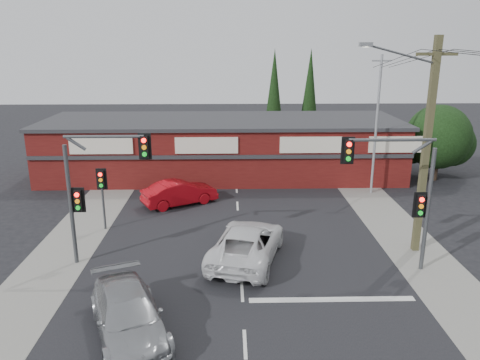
{
  "coord_description": "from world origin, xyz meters",
  "views": [
    {
      "loc": [
        -0.48,
        -17.64,
        9.66
      ],
      "look_at": [
        0.0,
        3.0,
        3.6
      ],
      "focal_mm": 35.0,
      "sensor_mm": 36.0,
      "label": 1
    }
  ],
  "objects_px": {
    "red_sedan": "(180,193)",
    "utility_pole": "(424,141)",
    "white_suv": "(247,243)",
    "silver_suv": "(128,315)",
    "shop_building": "(223,147)"
  },
  "relations": [
    {
      "from": "red_sedan",
      "to": "utility_pole",
      "type": "xyz_separation_m",
      "value": [
        11.94,
        -6.95,
        4.63
      ]
    },
    {
      "from": "white_suv",
      "to": "utility_pole",
      "type": "xyz_separation_m",
      "value": [
        8.06,
        0.85,
        4.57
      ]
    },
    {
      "from": "white_suv",
      "to": "silver_suv",
      "type": "height_order",
      "value": "white_suv"
    },
    {
      "from": "red_sedan",
      "to": "shop_building",
      "type": "height_order",
      "value": "shop_building"
    },
    {
      "from": "silver_suv",
      "to": "utility_pole",
      "type": "relative_size",
      "value": 0.53
    },
    {
      "from": "white_suv",
      "to": "utility_pole",
      "type": "distance_m",
      "value": 9.31
    },
    {
      "from": "white_suv",
      "to": "shop_building",
      "type": "distance_m",
      "value": 14.96
    },
    {
      "from": "shop_building",
      "to": "white_suv",
      "type": "bearing_deg",
      "value": -85.01
    },
    {
      "from": "silver_suv",
      "to": "red_sedan",
      "type": "xyz_separation_m",
      "value": [
        0.37,
        13.57,
        -0.01
      ]
    },
    {
      "from": "white_suv",
      "to": "shop_building",
      "type": "bearing_deg",
      "value": -70.06
    },
    {
      "from": "white_suv",
      "to": "silver_suv",
      "type": "distance_m",
      "value": 7.16
    },
    {
      "from": "silver_suv",
      "to": "utility_pole",
      "type": "xyz_separation_m",
      "value": [
        12.31,
        6.62,
        4.62
      ]
    },
    {
      "from": "red_sedan",
      "to": "utility_pole",
      "type": "bearing_deg",
      "value": -149.11
    },
    {
      "from": "shop_building",
      "to": "red_sedan",
      "type": "bearing_deg",
      "value": -110.09
    },
    {
      "from": "shop_building",
      "to": "utility_pole",
      "type": "distance_m",
      "value": 17.15
    }
  ]
}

